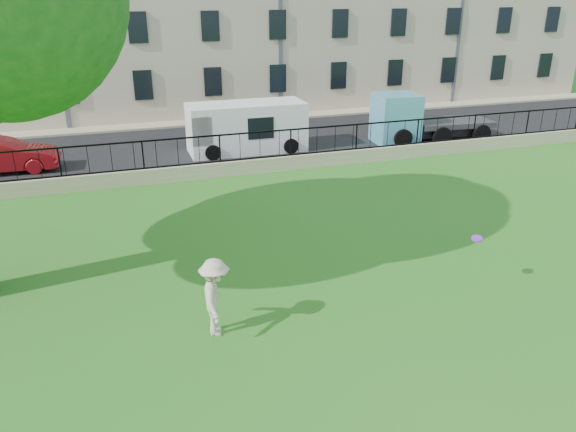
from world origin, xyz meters
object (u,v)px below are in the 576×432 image
object	(u,v)px
man	(215,297)
red_sedan	(3,156)
frisbee	(477,239)
white_van	(247,127)
blue_truck	(430,117)

from	to	relation	value
man	red_sedan	distance (m)	15.54
frisbee	man	bearing A→B (deg)	178.84
red_sedan	white_van	bearing A→B (deg)	-86.74
man	frisbee	xyz separation A→B (m)	(6.50, -0.13, 0.50)
frisbee	red_sedan	distance (m)	19.09
frisbee	blue_truck	bearing A→B (deg)	62.17
man	frisbee	size ratio (longest dim) A/B	6.61
frisbee	white_van	bearing A→B (deg)	97.84
man	blue_truck	distance (m)	19.12
man	frisbee	bearing A→B (deg)	-78.26
man	blue_truck	size ratio (longest dim) A/B	0.31
blue_truck	white_van	bearing A→B (deg)	179.13
red_sedan	frisbee	bearing A→B (deg)	-136.35
red_sedan	blue_truck	bearing A→B (deg)	-89.67
man	blue_truck	xyz separation A→B (m)	(13.64, 13.40, 0.30)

